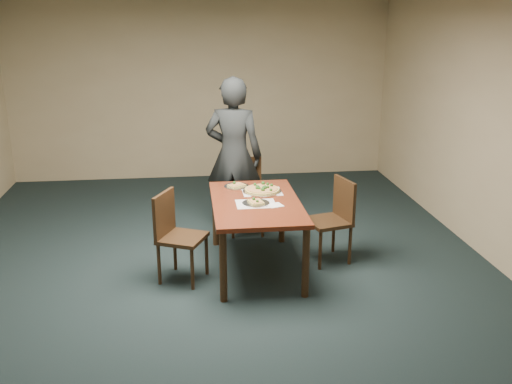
{
  "coord_description": "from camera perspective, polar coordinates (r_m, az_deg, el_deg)",
  "views": [
    {
      "loc": [
        -0.22,
        -5.16,
        2.62
      ],
      "look_at": [
        0.45,
        0.36,
        0.85
      ],
      "focal_mm": 40.0,
      "sensor_mm": 36.0,
      "label": 1
    }
  ],
  "objects": [
    {
      "name": "chair_right",
      "position": [
        6.21,
        7.86,
        -2.31
      ],
      "size": [
        0.51,
        0.51,
        0.91
      ],
      "rotation": [
        0.0,
        0.0,
        -1.31
      ],
      "color": "black",
      "rests_on": "ground"
    },
    {
      "name": "placemat_main",
      "position": [
        6.17,
        0.6,
        0.03
      ],
      "size": [
        0.42,
        0.32,
        0.0
      ],
      "primitive_type": "cube",
      "color": "white",
      "rests_on": "dining_table"
    },
    {
      "name": "slice_plate_near",
      "position": [
        5.78,
        -0.02,
        -1.06
      ],
      "size": [
        0.28,
        0.28,
        0.06
      ],
      "color": "silver",
      "rests_on": "dining_table"
    },
    {
      "name": "slice_plate_far",
      "position": [
        6.35,
        -1.96,
        0.63
      ],
      "size": [
        0.28,
        0.28,
        0.06
      ],
      "color": "silver",
      "rests_on": "dining_table"
    },
    {
      "name": "chair_far",
      "position": [
        7.0,
        -1.07,
        0.15
      ],
      "size": [
        0.42,
        0.42,
        0.91
      ],
      "rotation": [
        0.0,
        0.0,
        0.01
      ],
      "color": "black",
      "rests_on": "ground"
    },
    {
      "name": "ground",
      "position": [
        5.79,
        -4.02,
        -9.28
      ],
      "size": [
        8.0,
        8.0,
        0.0
      ],
      "primitive_type": "plane",
      "color": "black",
      "rests_on": "ground"
    },
    {
      "name": "dining_table",
      "position": [
        5.89,
        0.0,
        -1.78
      ],
      "size": [
        0.9,
        1.5,
        0.75
      ],
      "color": "#511D10",
      "rests_on": "ground"
    },
    {
      "name": "room_shell",
      "position": [
        5.24,
        -4.43,
        7.94
      ],
      "size": [
        8.0,
        8.0,
        8.0
      ],
      "color": "tan",
      "rests_on": "ground"
    },
    {
      "name": "napkin",
      "position": [
        5.74,
        1.93,
        -1.33
      ],
      "size": [
        0.18,
        0.18,
        0.01
      ],
      "primitive_type": "cube",
      "rotation": [
        0.0,
        0.0,
        0.3
      ],
      "color": "white",
      "rests_on": "dining_table"
    },
    {
      "name": "placemat_near",
      "position": [
        5.79,
        -0.02,
        -1.18
      ],
      "size": [
        0.4,
        0.3,
        0.0
      ],
      "primitive_type": "cube",
      "color": "white",
      "rests_on": "dining_table"
    },
    {
      "name": "chair_left",
      "position": [
        5.77,
        -8.1,
        -3.9
      ],
      "size": [
        0.56,
        0.56,
        0.91
      ],
      "rotation": [
        0.0,
        0.0,
        1.14
      ],
      "color": "black",
      "rests_on": "ground"
    },
    {
      "name": "pizza_pan",
      "position": [
        6.16,
        0.62,
        0.24
      ],
      "size": [
        0.42,
        0.42,
        0.07
      ],
      "color": "silver",
      "rests_on": "dining_table"
    },
    {
      "name": "diner",
      "position": [
        6.93,
        -2.24,
        3.7
      ],
      "size": [
        0.79,
        0.63,
        1.9
      ],
      "primitive_type": "imported",
      "rotation": [
        0.0,
        0.0,
        2.86
      ],
      "color": "black",
      "rests_on": "ground"
    }
  ]
}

